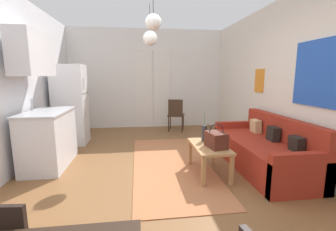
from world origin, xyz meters
TOP-DOWN VIEW (x-y plane):
  - ground_plane at (0.00, 0.00)m, footprint 4.85×7.51m
  - wall_back at (0.01, 3.50)m, footprint 4.45×0.13m
  - wall_right at (2.17, -0.00)m, footprint 0.12×7.11m
  - area_rug at (0.24, 0.49)m, footprint 1.24×2.99m
  - couch at (1.72, 0.15)m, footprint 0.84×2.00m
  - coffee_table at (0.75, 0.03)m, footprint 0.47×0.86m
  - bamboo_vase at (0.74, 0.25)m, footprint 0.09×0.09m
  - handbag at (0.81, -0.10)m, footprint 0.27×0.36m
  - refrigerator at (-1.72, 1.99)m, footprint 0.65×0.59m
  - kitchen_counter at (-1.77, 0.70)m, footprint 0.60×1.14m
  - accent_chair at (0.71, 2.80)m, footprint 0.51×0.50m
  - pendant_lamp_near at (-0.07, -0.08)m, footprint 0.21×0.21m
  - pendant_lamp_far at (-0.03, 1.28)m, footprint 0.27×0.27m

SIDE VIEW (x-z plane):
  - ground_plane at x=0.00m, z-range -0.10..0.00m
  - area_rug at x=0.24m, z-range 0.00..0.01m
  - couch at x=1.72m, z-range -0.14..0.69m
  - coffee_table at x=0.75m, z-range 0.16..0.61m
  - accent_chair at x=0.71m, z-range 0.05..0.91m
  - handbag at x=0.81m, z-range 0.39..0.74m
  - bamboo_vase at x=0.74m, z-range 0.34..0.81m
  - kitchen_counter at x=-1.77m, z-range -0.25..1.88m
  - refrigerator at x=-1.72m, z-range 0.00..1.70m
  - wall_back at x=0.01m, z-range -0.01..2.74m
  - wall_right at x=2.17m, z-range 0.00..2.75m
  - pendant_lamp_near at x=-0.07m, z-range 1.78..2.49m
  - pendant_lamp_far at x=-0.03m, z-range 1.78..2.51m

